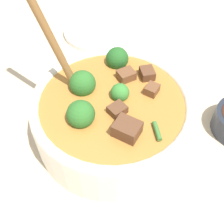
% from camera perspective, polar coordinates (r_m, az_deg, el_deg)
% --- Properties ---
extents(ground_plane, '(4.00, 4.00, 0.00)m').
position_cam_1_polar(ground_plane, '(0.50, 0.00, -4.27)').
color(ground_plane, '#C6B293').
extents(stew_bowl, '(0.29, 0.26, 0.30)m').
position_cam_1_polar(stew_bowl, '(0.46, -0.10, -0.29)').
color(stew_bowl, white).
rests_on(stew_bowl, ground_plane).
extents(empty_plate, '(0.18, 0.18, 0.02)m').
position_cam_1_polar(empty_plate, '(0.73, -2.46, 16.50)').
color(empty_plate, white).
rests_on(empty_plate, ground_plane).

